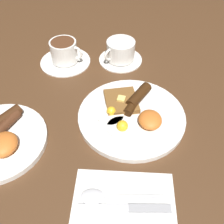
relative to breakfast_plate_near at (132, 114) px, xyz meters
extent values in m
plane|color=#4C301C|center=(0.00, 0.00, -0.01)|extent=(3.00, 3.00, 0.00)
cylinder|color=white|center=(0.00, 0.00, -0.01)|extent=(0.28, 0.28, 0.01)
cylinder|color=white|center=(-0.05, 0.03, 0.01)|extent=(0.07, 0.07, 0.01)
sphere|color=yellow|center=(-0.05, 0.03, 0.01)|extent=(0.03, 0.03, 0.03)
cylinder|color=white|center=(-0.01, 0.06, 0.01)|extent=(0.07, 0.07, 0.01)
sphere|color=yellow|center=(-0.01, 0.05, 0.01)|extent=(0.02, 0.02, 0.02)
ellipsoid|color=orange|center=(-0.03, -0.04, 0.02)|extent=(0.07, 0.06, 0.03)
cylinder|color=#361D0B|center=(0.05, -0.02, 0.02)|extent=(0.09, 0.08, 0.03)
cylinder|color=#341C0B|center=(0.04, -0.01, 0.01)|extent=(0.11, 0.07, 0.02)
cube|color=brown|center=(0.04, 0.03, 0.01)|extent=(0.11, 0.10, 0.01)
cube|color=#F4E072|center=(0.04, 0.03, 0.02)|extent=(0.02, 0.02, 0.01)
ellipsoid|color=orange|center=(-0.12, 0.30, 0.02)|extent=(0.07, 0.07, 0.03)
cylinder|color=#3D210F|center=(-0.04, 0.32, 0.02)|extent=(0.09, 0.08, 0.03)
cylinder|color=#492715|center=(-0.06, 0.32, 0.01)|extent=(0.11, 0.07, 0.02)
cylinder|color=white|center=(0.26, 0.03, -0.01)|extent=(0.14, 0.14, 0.01)
cylinder|color=white|center=(0.26, 0.03, 0.03)|extent=(0.09, 0.09, 0.06)
cylinder|color=#56331E|center=(0.26, 0.03, 0.06)|extent=(0.08, 0.08, 0.00)
torus|color=white|center=(0.23, 0.06, 0.03)|extent=(0.03, 0.04, 0.04)
cylinder|color=white|center=(0.24, 0.21, -0.01)|extent=(0.17, 0.17, 0.01)
cylinder|color=white|center=(0.24, 0.21, 0.03)|extent=(0.09, 0.09, 0.07)
cylinder|color=#56331E|center=(0.24, 0.21, 0.06)|extent=(0.08, 0.08, 0.00)
torus|color=white|center=(0.23, 0.17, 0.03)|extent=(0.02, 0.05, 0.05)
cube|color=white|center=(-0.24, 0.02, -0.01)|extent=(0.16, 0.22, 0.01)
cube|color=silver|center=(-0.25, 0.07, -0.01)|extent=(0.02, 0.10, 0.00)
cube|color=#9E9EA3|center=(-0.25, -0.03, -0.01)|extent=(0.02, 0.09, 0.01)
ellipsoid|color=silver|center=(-0.23, 0.09, 0.00)|extent=(0.04, 0.05, 0.01)
cube|color=silver|center=(-0.23, 0.00, -0.01)|extent=(0.01, 0.13, 0.00)
camera|label=1|loc=(-0.47, 0.04, 0.51)|focal=42.00mm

